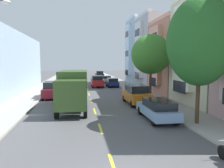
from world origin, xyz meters
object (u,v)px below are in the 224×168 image
object	(u,v)px
parked_wagon_forest	(67,76)
parked_suv_black	(100,74)
street_tree_second	(151,54)
parked_suv_orange	(136,94)
parked_sedan_champagne	(106,79)
delivery_box_truck	(73,88)
parked_sedan_teal	(58,86)
parked_wagon_sky	(157,109)
parked_suv_burgundy	(52,90)
moving_red_sedan	(97,81)
parked_sedan_silver	(62,80)
street_tree_nearest	(200,41)
parked_wagon_navy	(112,82)

from	to	relation	value
parked_wagon_forest	parked_suv_black	size ratio (longest dim) A/B	0.99
street_tree_second	parked_suv_orange	size ratio (longest dim) A/B	1.46
parked_sedan_champagne	parked_suv_black	bearing A→B (deg)	90.33
street_tree_second	delivery_box_truck	xyz separation A→B (m)	(-8.19, -3.18, -3.11)
parked_sedan_teal	parked_wagon_sky	size ratio (longest dim) A/B	0.96
parked_sedan_champagne	parked_suv_burgundy	xyz separation A→B (m)	(-8.76, -18.58, 0.24)
street_tree_second	parked_suv_burgundy	bearing A→B (deg)	162.27
street_tree_second	parked_suv_burgundy	xyz separation A→B (m)	(-10.80, 3.45, -4.05)
parked_suv_orange	moving_red_sedan	xyz separation A→B (m)	(-2.60, 16.13, 0.00)
parked_sedan_silver	parked_wagon_sky	size ratio (longest dim) A/B	0.96
street_tree_nearest	parked_suv_burgundy	bearing A→B (deg)	129.83
parked_wagon_navy	parked_wagon_sky	bearing A→B (deg)	-90.34
street_tree_nearest	parked_sedan_silver	world-z (taller)	street_tree_nearest
moving_red_sedan	parked_wagon_forest	bearing A→B (deg)	108.84
street_tree_nearest	parked_sedan_champagne	distance (m)	31.96
parked_suv_orange	parked_wagon_navy	distance (m)	16.13
parked_suv_orange	parked_sedan_champagne	distance (m)	23.63
parked_wagon_navy	parked_sedan_teal	xyz separation A→B (m)	(-8.80, -4.86, -0.05)
street_tree_second	delivery_box_truck	world-z (taller)	street_tree_second
moving_red_sedan	parked_wagon_navy	bearing A→B (deg)	-0.07
parked_sedan_champagne	moving_red_sedan	world-z (taller)	moving_red_sedan
street_tree_second	moving_red_sedan	distance (m)	15.78
parked_sedan_teal	street_tree_nearest	bearing A→B (deg)	-60.73
parked_sedan_champagne	parked_suv_burgundy	bearing A→B (deg)	-115.24
parked_sedan_teal	parked_suv_black	xyz separation A→B (m)	(8.63, 26.01, 0.24)
street_tree_nearest	street_tree_second	bearing A→B (deg)	90.00
parked_wagon_navy	moving_red_sedan	bearing A→B (deg)	179.93
parked_sedan_champagne	parked_wagon_forest	xyz separation A→B (m)	(-8.64, 10.34, 0.05)
parked_suv_orange	parked_wagon_sky	bearing A→B (deg)	-90.84
parked_sedan_champagne	delivery_box_truck	bearing A→B (deg)	-103.70
street_tree_second	parked_sedan_champagne	distance (m)	22.54
parked_wagon_forest	parked_sedan_teal	distance (m)	22.69
street_tree_second	parked_suv_black	size ratio (longest dim) A/B	1.46
parked_suv_burgundy	parked_suv_black	xyz separation A→B (m)	(8.68, 32.24, 0.00)
street_tree_nearest	parked_suv_black	size ratio (longest dim) A/B	1.71
street_tree_second	parked_wagon_navy	size ratio (longest dim) A/B	1.49
parked_suv_orange	parked_wagon_forest	world-z (taller)	parked_suv_orange
delivery_box_truck	parked_sedan_champagne	size ratio (longest dim) A/B	1.72
parked_sedan_teal	parked_wagon_forest	bearing A→B (deg)	89.83
parked_sedan_silver	parked_wagon_forest	xyz separation A→B (m)	(0.20, 11.50, 0.05)
parked_wagon_forest	moving_red_sedan	size ratio (longest dim) A/B	0.99
delivery_box_truck	parked_sedan_champagne	distance (m)	25.98
street_tree_second	parked_wagon_forest	distance (m)	34.36
parked_suv_black	parked_sedan_teal	bearing A→B (deg)	-108.36
parked_sedan_silver	moving_red_sedan	distance (m)	8.92
parked_sedan_silver	parked_suv_black	world-z (taller)	parked_suv_black
parked_wagon_sky	parked_sedan_silver	bearing A→B (deg)	107.09
parked_suv_black	moving_red_sedan	world-z (taller)	same
street_tree_nearest	parked_sedan_champagne	xyz separation A→B (m)	(-2.04, 31.54, -4.76)
parked_wagon_sky	moving_red_sedan	xyz separation A→B (m)	(-2.51, 22.30, 0.18)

